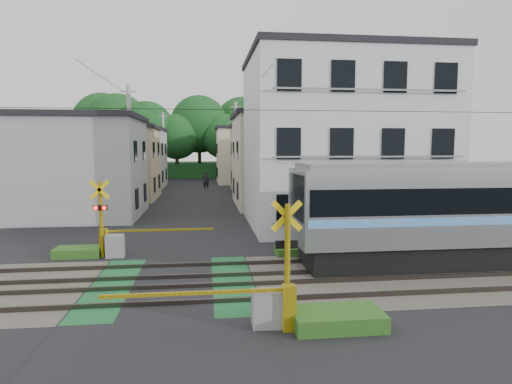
{
  "coord_description": "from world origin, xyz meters",
  "views": [
    {
      "loc": [
        1.07,
        -13.48,
        4.36
      ],
      "look_at": [
        3.26,
        5.0,
        2.37
      ],
      "focal_mm": 30.0,
      "sensor_mm": 36.0,
      "label": 1
    }
  ],
  "objects": [
    {
      "name": "ground",
      "position": [
        0.0,
        0.0,
        0.0
      ],
      "size": [
        120.0,
        120.0,
        0.0
      ],
      "primitive_type": "plane",
      "color": "black"
    },
    {
      "name": "track_bed",
      "position": [
        0.0,
        0.0,
        0.04
      ],
      "size": [
        120.0,
        120.0,
        0.14
      ],
      "color": "#47423A",
      "rests_on": "ground"
    },
    {
      "name": "crossing_signal_near",
      "position": [
        2.59,
        -3.65,
        0.71
      ],
      "size": [
        4.74,
        0.65,
        3.09
      ],
      "color": "yellow",
      "rests_on": "ground"
    },
    {
      "name": "crossing_signal_far",
      "position": [
        -2.59,
        3.65,
        0.71
      ],
      "size": [
        4.74,
        0.65,
        3.09
      ],
      "color": "yellow",
      "rests_on": "ground"
    },
    {
      "name": "apartment_block",
      "position": [
        8.5,
        9.49,
        4.66
      ],
      "size": [
        10.2,
        8.36,
        9.3
      ],
      "color": "silver",
      "rests_on": "ground"
    },
    {
      "name": "houses_row",
      "position": [
        0.25,
        25.92,
        3.24
      ],
      "size": [
        22.07,
        31.35,
        6.8
      ],
      "color": "#9EA1A3",
      "rests_on": "ground"
    },
    {
      "name": "tree_hill",
      "position": [
        -0.59,
        48.34,
        6.11
      ],
      "size": [
        40.0,
        13.52,
        11.98
      ],
      "color": "#18491B",
      "rests_on": "ground"
    },
    {
      "name": "catenary",
      "position": [
        6.0,
        0.03,
        3.7
      ],
      "size": [
        60.0,
        5.04,
        7.0
      ],
      "color": "#2D2D33",
      "rests_on": "ground"
    },
    {
      "name": "utility_poles",
      "position": [
        -1.05,
        23.01,
        4.08
      ],
      "size": [
        7.9,
        42.0,
        8.0
      ],
      "color": "#A5A5A0",
      "rests_on": "ground"
    },
    {
      "name": "pedestrian",
      "position": [
        1.11,
        30.1,
        0.93
      ],
      "size": [
        0.74,
        0.55,
        1.86
      ],
      "primitive_type": "imported",
      "rotation": [
        0.0,
        0.0,
        2.97
      ],
      "color": "black",
      "rests_on": "ground"
    },
    {
      "name": "weed_patches",
      "position": [
        1.76,
        -0.09,
        0.18
      ],
      "size": [
        10.25,
        8.8,
        0.4
      ],
      "color": "#2D5E1E",
      "rests_on": "ground"
    }
  ]
}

